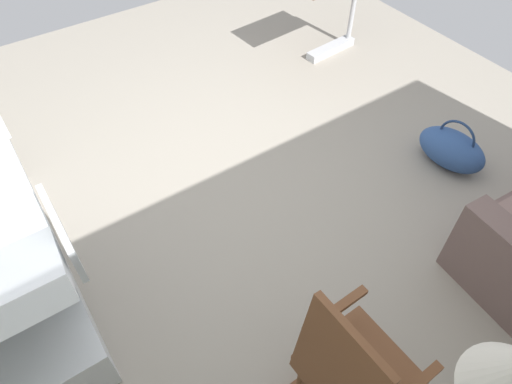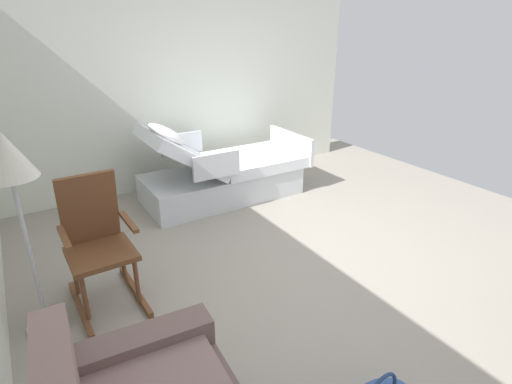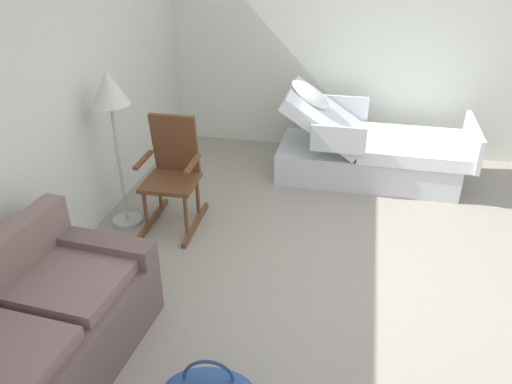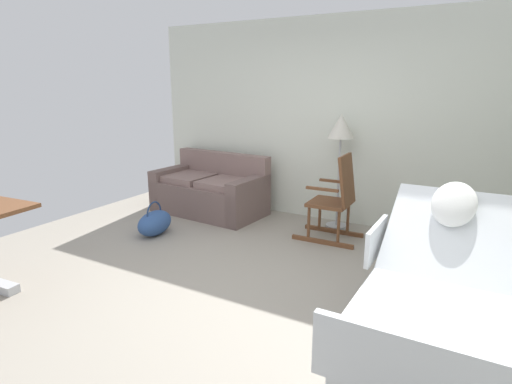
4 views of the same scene
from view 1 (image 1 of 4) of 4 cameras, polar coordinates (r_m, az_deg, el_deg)
name	(u,v)px [view 1 (image 1 of 4)]	position (r m, az deg, el deg)	size (l,w,h in m)	color
ground_plane	(235,186)	(3.63, -2.69, 0.79)	(6.36, 6.36, 0.00)	gray
rocking_chair	(349,374)	(2.35, 11.50, -21.32)	(0.77, 0.51, 1.05)	brown
overbed_table	(333,6)	(4.92, 9.50, 21.88)	(0.86, 0.46, 0.84)	#B2B5BA
duffel_bag	(452,149)	(4.02, 23.13, 4.92)	(0.40, 0.60, 0.43)	#2D4C84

